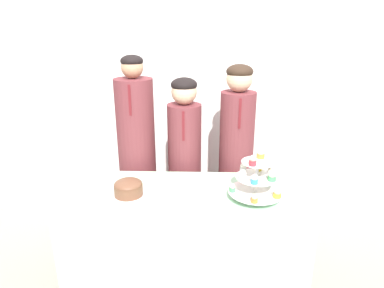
{
  "coord_description": "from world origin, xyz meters",
  "views": [
    {
      "loc": [
        0.1,
        -1.62,
        1.78
      ],
      "look_at": [
        0.04,
        0.35,
        1.09
      ],
      "focal_mm": 32.0,
      "sensor_mm": 36.0,
      "label": 1
    }
  ],
  "objects_px": {
    "student_1": "(185,169)",
    "student_0": "(138,162)",
    "cake_knife": "(137,212)",
    "student_2": "(236,164)",
    "round_cake": "(128,188)",
    "cupcake_stand": "(257,178)"
  },
  "relations": [
    {
      "from": "round_cake",
      "to": "student_1",
      "type": "bearing_deg",
      "value": 62.77
    },
    {
      "from": "student_1",
      "to": "student_0",
      "type": "bearing_deg",
      "value": 180.0
    },
    {
      "from": "round_cake",
      "to": "student_0",
      "type": "xyz_separation_m",
      "value": [
        -0.06,
        0.61,
        -0.08
      ]
    },
    {
      "from": "cake_knife",
      "to": "student_1",
      "type": "xyz_separation_m",
      "value": [
        0.23,
        0.8,
        -0.08
      ]
    },
    {
      "from": "cake_knife",
      "to": "cupcake_stand",
      "type": "height_order",
      "value": "cupcake_stand"
    },
    {
      "from": "student_1",
      "to": "student_2",
      "type": "height_order",
      "value": "student_2"
    },
    {
      "from": "round_cake",
      "to": "cupcake_stand",
      "type": "xyz_separation_m",
      "value": [
        0.78,
        -0.01,
        0.08
      ]
    },
    {
      "from": "student_0",
      "to": "student_1",
      "type": "distance_m",
      "value": 0.38
    },
    {
      "from": "student_2",
      "to": "student_1",
      "type": "bearing_deg",
      "value": -180.0
    },
    {
      "from": "cupcake_stand",
      "to": "cake_knife",
      "type": "bearing_deg",
      "value": -165.65
    },
    {
      "from": "round_cake",
      "to": "student_2",
      "type": "height_order",
      "value": "student_2"
    },
    {
      "from": "cake_knife",
      "to": "student_0",
      "type": "height_order",
      "value": "student_0"
    },
    {
      "from": "round_cake",
      "to": "student_0",
      "type": "height_order",
      "value": "student_0"
    },
    {
      "from": "cake_knife",
      "to": "student_2",
      "type": "bearing_deg",
      "value": 52.41
    },
    {
      "from": "student_0",
      "to": "student_1",
      "type": "bearing_deg",
      "value": -0.0
    },
    {
      "from": "cake_knife",
      "to": "round_cake",
      "type": "bearing_deg",
      "value": 114.69
    },
    {
      "from": "round_cake",
      "to": "cake_knife",
      "type": "relative_size",
      "value": 0.87
    },
    {
      "from": "round_cake",
      "to": "cupcake_stand",
      "type": "distance_m",
      "value": 0.79
    },
    {
      "from": "cupcake_stand",
      "to": "student_1",
      "type": "xyz_separation_m",
      "value": [
        -0.47,
        0.62,
        -0.21
      ]
    },
    {
      "from": "cupcake_stand",
      "to": "student_1",
      "type": "relative_size",
      "value": 0.23
    },
    {
      "from": "cake_knife",
      "to": "student_1",
      "type": "bearing_deg",
      "value": 74.6
    },
    {
      "from": "round_cake",
      "to": "cupcake_stand",
      "type": "relative_size",
      "value": 0.78
    }
  ]
}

